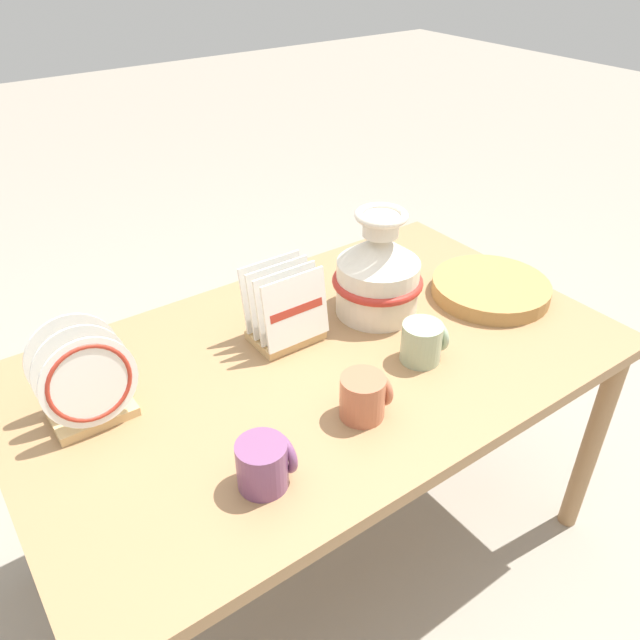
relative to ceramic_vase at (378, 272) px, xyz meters
The scene contains 9 objects.
ground_plane 0.89m from the ceramic_vase, 161.84° to the right, with size 14.00×14.00×0.00m, color gray.
display_table 0.33m from the ceramic_vase, 161.84° to the right, with size 1.50×0.90×0.72m.
ceramic_vase is the anchor object (origin of this frame).
dish_rack_round_plates 0.78m from the ceramic_vase, behind, with size 0.20×0.14×0.23m.
dish_rack_square_plates 0.28m from the ceramic_vase, behind, with size 0.18×0.14×0.20m.
wicker_charger_stack 0.36m from the ceramic_vase, 21.47° to the right, with size 0.33×0.33×0.04m.
mug_terracotta_glaze 0.43m from the ceramic_vase, 133.51° to the right, with size 0.11×0.10×0.10m.
mug_plum_glaze 0.67m from the ceramic_vase, 148.46° to the right, with size 0.11×0.10×0.10m.
mug_sage_glaze 0.25m from the ceramic_vase, 101.69° to the right, with size 0.11×0.10×0.10m.
Camera 1 is at (-0.72, -1.01, 1.66)m, focal length 35.00 mm.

